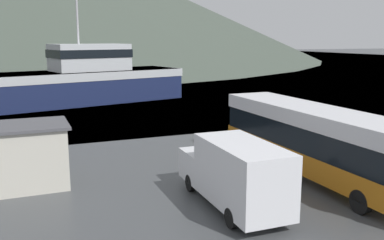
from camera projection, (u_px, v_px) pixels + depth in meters
water_surface at (57, 58)px, 138.04m from camera, size 240.00×240.00×0.00m
tour_bus at (314, 138)px, 19.28m from camera, size 2.67×11.85×3.17m
delivery_van at (234, 172)px, 15.76m from camera, size 2.06×6.12×2.59m
fishing_boat at (72, 80)px, 41.16m from camera, size 23.32×11.16×11.01m
storage_bin at (344, 146)px, 22.23m from camera, size 1.43×1.07×1.39m
dock_kiosk at (28, 155)px, 18.10m from camera, size 3.35×2.89×2.70m
small_boat at (112, 88)px, 51.57m from camera, size 3.24×7.27×0.77m
mooring_bollard at (263, 126)px, 29.00m from camera, size 0.29×0.29×0.67m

